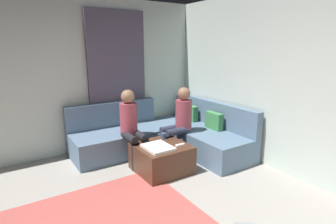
{
  "coord_description": "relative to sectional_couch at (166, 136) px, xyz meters",
  "views": [
    {
      "loc": [
        1.88,
        -0.66,
        1.89
      ],
      "look_at": [
        -1.63,
        1.63,
        0.85
      ],
      "focal_mm": 28.99,
      "sensor_mm": 36.0,
      "label": 1
    }
  ],
  "objects": [
    {
      "name": "sectional_couch",
      "position": [
        0.0,
        0.0,
        0.0
      ],
      "size": [
        2.1,
        2.55,
        0.87
      ],
      "color": "slate",
      "rests_on": "ground_plane"
    },
    {
      "name": "wall_left",
      "position": [
        -0.86,
        -1.88,
        1.07
      ],
      "size": [
        0.12,
        6.0,
        2.7
      ],
      "primitive_type": "cube",
      "color": "silver",
      "rests_on": "ground_plane"
    },
    {
      "name": "wall_back",
      "position": [
        2.08,
        1.06,
        1.07
      ],
      "size": [
        6.0,
        0.12,
        2.7
      ],
      "primitive_type": "cube",
      "color": "silver",
      "rests_on": "ground_plane"
    },
    {
      "name": "person_on_couch_side",
      "position": [
        0.15,
        -0.75,
        0.38
      ],
      "size": [
        0.6,
        0.3,
        1.2
      ],
      "rotation": [
        0.0,
        0.0,
        -1.57
      ],
      "color": "black",
      "rests_on": "ground_plane"
    },
    {
      "name": "curtain_panel",
      "position": [
        -0.76,
        -0.58,
        0.97
      ],
      "size": [
        0.06,
        1.1,
        2.5
      ],
      "primitive_type": "cube",
      "color": "#595166",
      "rests_on": "ground_plane"
    },
    {
      "name": "coffee_mug",
      "position": [
        0.46,
        -0.34,
        0.19
      ],
      "size": [
        0.08,
        0.08,
        0.1
      ],
      "primitive_type": "cylinder",
      "color": "#334C72",
      "rests_on": "ottoman"
    },
    {
      "name": "person_on_couch_back",
      "position": [
        0.33,
        0.06,
        0.38
      ],
      "size": [
        0.3,
        0.6,
        1.2
      ],
      "rotation": [
        0.0,
        0.0,
        3.14
      ],
      "color": "#2D3347",
      "rests_on": "ground_plane"
    },
    {
      "name": "folded_blanket",
      "position": [
        0.78,
        -0.64,
        0.16
      ],
      "size": [
        0.44,
        0.36,
        0.04
      ],
      "primitive_type": "cube",
      "color": "white",
      "rests_on": "ottoman"
    },
    {
      "name": "game_remote",
      "position": [
        0.86,
        -0.3,
        0.15
      ],
      "size": [
        0.05,
        0.15,
        0.02
      ],
      "primitive_type": "cube",
      "color": "white",
      "rests_on": "ottoman"
    },
    {
      "name": "ottoman",
      "position": [
        0.68,
        -0.52,
        -0.07
      ],
      "size": [
        0.76,
        0.76,
        0.42
      ],
      "primitive_type": "cube",
      "color": "#4C2D1E",
      "rests_on": "ground_plane"
    }
  ]
}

